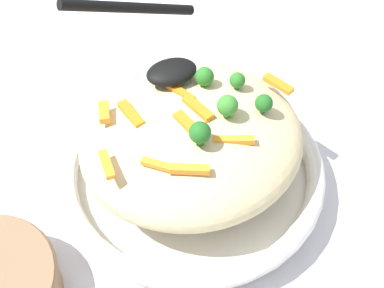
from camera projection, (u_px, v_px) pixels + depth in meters
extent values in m
plane|color=silver|center=(192.00, 186.00, 0.63)|extent=(2.40, 2.40, 0.00)
cylinder|color=white|center=(192.00, 179.00, 0.62)|extent=(0.28, 0.28, 0.03)
torus|color=white|center=(192.00, 167.00, 0.61)|extent=(0.30, 0.30, 0.02)
torus|color=black|center=(192.00, 165.00, 0.60)|extent=(0.30, 0.30, 0.00)
ellipsoid|color=beige|center=(192.00, 140.00, 0.57)|extent=(0.25, 0.23, 0.09)
cube|color=orange|center=(234.00, 140.00, 0.52)|extent=(0.04, 0.02, 0.01)
cube|color=orange|center=(180.00, 92.00, 0.55)|extent=(0.02, 0.04, 0.01)
cube|color=orange|center=(278.00, 84.00, 0.57)|extent=(0.02, 0.04, 0.01)
cube|color=orange|center=(199.00, 110.00, 0.53)|extent=(0.02, 0.04, 0.01)
cube|color=orange|center=(189.00, 169.00, 0.49)|extent=(0.04, 0.02, 0.01)
cube|color=orange|center=(131.00, 114.00, 0.54)|extent=(0.02, 0.04, 0.01)
cube|color=orange|center=(104.00, 112.00, 0.54)|extent=(0.02, 0.03, 0.01)
cube|color=orange|center=(157.00, 165.00, 0.50)|extent=(0.03, 0.03, 0.01)
cube|color=orange|center=(187.00, 123.00, 0.52)|extent=(0.02, 0.03, 0.01)
cube|color=orange|center=(107.00, 164.00, 0.50)|extent=(0.01, 0.03, 0.01)
cylinder|color=#205B1C|center=(263.00, 109.00, 0.54)|extent=(0.01, 0.01, 0.01)
sphere|color=#236B23|center=(264.00, 103.00, 0.54)|extent=(0.02, 0.02, 0.02)
cylinder|color=#205B1C|center=(200.00, 141.00, 0.51)|extent=(0.01, 0.01, 0.01)
sphere|color=#236B23|center=(200.00, 133.00, 0.50)|extent=(0.02, 0.02, 0.02)
cylinder|color=#296820|center=(237.00, 86.00, 0.56)|extent=(0.01, 0.01, 0.01)
sphere|color=#2D7A28|center=(237.00, 80.00, 0.56)|extent=(0.02, 0.02, 0.02)
cylinder|color=#296820|center=(204.00, 84.00, 0.56)|extent=(0.01, 0.01, 0.01)
sphere|color=#2D7A28|center=(204.00, 76.00, 0.56)|extent=(0.02, 0.02, 0.02)
cylinder|color=#377928|center=(227.00, 114.00, 0.53)|extent=(0.01, 0.01, 0.01)
sphere|color=#3D8E33|center=(228.00, 105.00, 0.52)|extent=(0.02, 0.02, 0.02)
ellipsoid|color=black|center=(172.00, 72.00, 0.56)|extent=(0.06, 0.04, 0.02)
cylinder|color=black|center=(131.00, 8.00, 0.58)|extent=(0.16, 0.04, 0.08)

